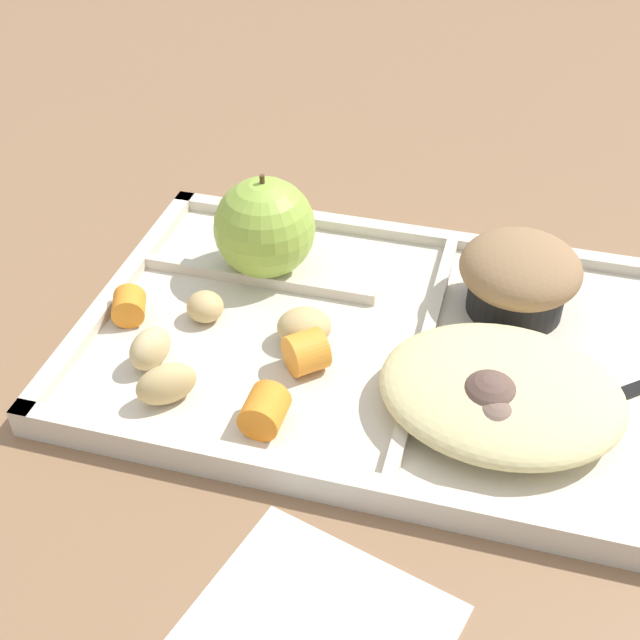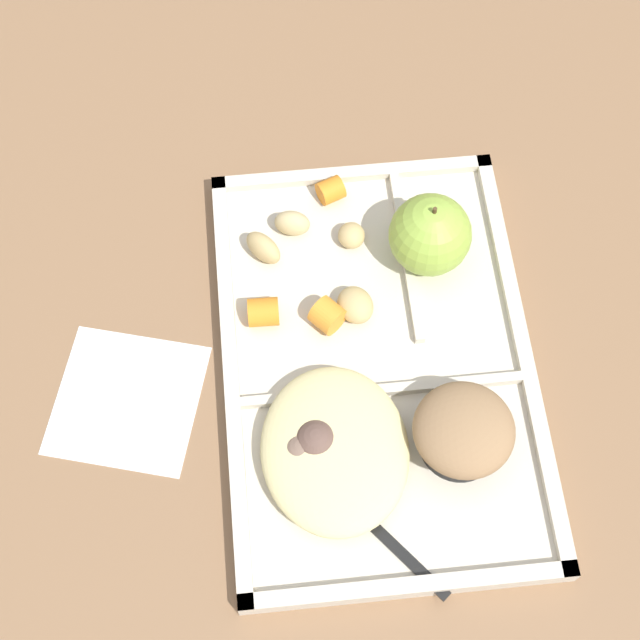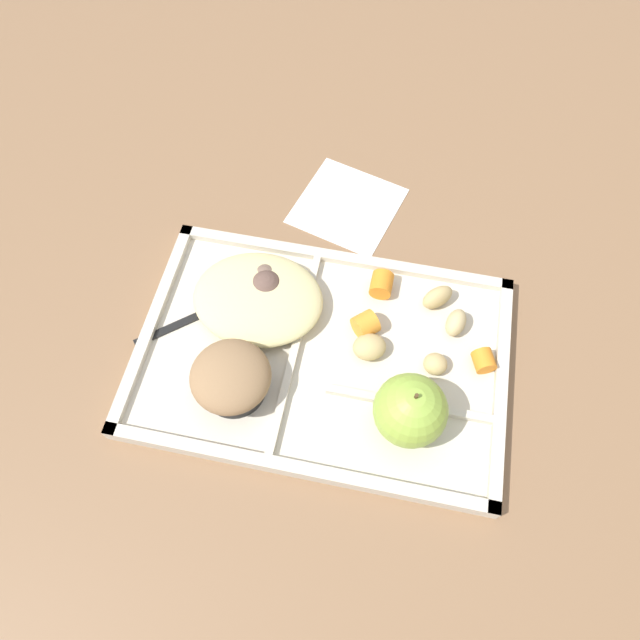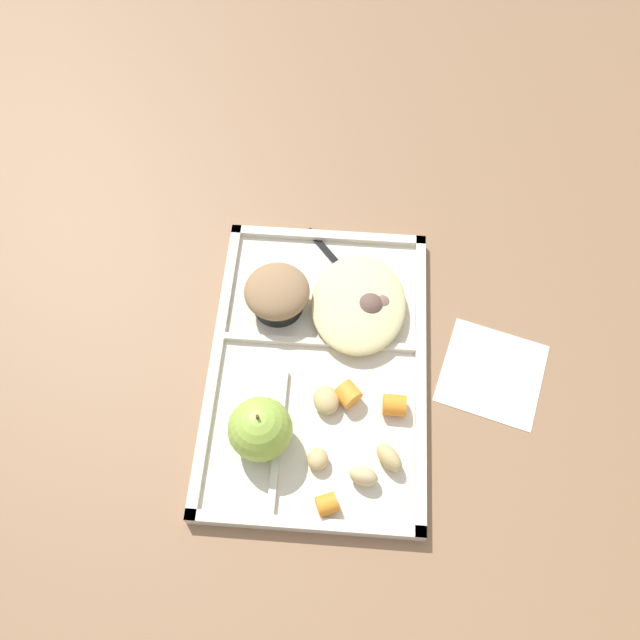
{
  "view_description": "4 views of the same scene",
  "coord_description": "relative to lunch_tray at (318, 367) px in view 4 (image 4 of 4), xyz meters",
  "views": [
    {
      "loc": [
        0.07,
        -0.42,
        0.38
      ],
      "look_at": [
        -0.03,
        -0.04,
        0.05
      ],
      "focal_mm": 47.02,
      "sensor_mm": 36.0,
      "label": 1
    },
    {
      "loc": [
        0.33,
        -0.08,
        0.78
      ],
      "look_at": [
        -0.02,
        -0.05,
        0.06
      ],
      "focal_mm": 54.61,
      "sensor_mm": 36.0,
      "label": 2
    },
    {
      "loc": [
        -0.05,
        0.25,
        0.58
      ],
      "look_at": [
        0.01,
        -0.03,
        0.03
      ],
      "focal_mm": 32.05,
      "sensor_mm": 36.0,
      "label": 3
    },
    {
      "loc": [
        -0.34,
        -0.03,
        0.76
      ],
      "look_at": [
        0.04,
        0.0,
        0.06
      ],
      "focal_mm": 37.49,
      "sensor_mm": 36.0,
      "label": 4
    }
  ],
  "objects": [
    {
      "name": "egg_noodle_pile",
      "position": [
        0.08,
        -0.05,
        0.02
      ],
      "size": [
        0.15,
        0.12,
        0.03
      ],
      "primitive_type": "ellipsoid",
      "color": "beige",
      "rests_on": "lunch_tray"
    },
    {
      "name": "carrot_slice_near_corner",
      "position": [
        -0.04,
        -0.04,
        0.02
      ],
      "size": [
        0.04,
        0.04,
        0.03
      ],
      "primitive_type": "cylinder",
      "rotation": [
        0.0,
        1.57,
        3.88
      ],
      "color": "orange",
      "rests_on": "lunch_tray"
    },
    {
      "name": "meatball_back",
      "position": [
        0.06,
        -0.04,
        0.02
      ],
      "size": [
        0.03,
        0.03,
        0.03
      ],
      "primitive_type": "sphere",
      "color": "#755B4C",
      "rests_on": "lunch_tray"
    },
    {
      "name": "plastic_fork",
      "position": [
        0.14,
        -0.03,
        0.01
      ],
      "size": [
        0.12,
        0.11,
        0.0
      ],
      "color": "black",
      "rests_on": "lunch_tray"
    },
    {
      "name": "ground",
      "position": [
        0.0,
        -0.0,
        -0.01
      ],
      "size": [
        6.0,
        6.0,
        0.0
      ],
      "primitive_type": "plane",
      "color": "#846042"
    },
    {
      "name": "potato_chunk_golden",
      "position": [
        -0.14,
        -0.06,
        0.02
      ],
      "size": [
        0.03,
        0.04,
        0.03
      ],
      "primitive_type": "ellipsoid",
      "rotation": [
        0.0,
        0.0,
        4.47
      ],
      "color": "tan",
      "rests_on": "lunch_tray"
    },
    {
      "name": "potato_chunk_large",
      "position": [
        -0.11,
        -0.09,
        0.02
      ],
      "size": [
        0.04,
        0.04,
        0.03
      ],
      "primitive_type": "ellipsoid",
      "rotation": [
        0.0,
        0.0,
        3.86
      ],
      "color": "tan",
      "rests_on": "lunch_tray"
    },
    {
      "name": "meatball_side",
      "position": [
        0.08,
        -0.07,
        0.02
      ],
      "size": [
        0.03,
        0.03,
        0.03
      ],
      "primitive_type": "sphere",
      "color": "#755B4C",
      "rests_on": "lunch_tray"
    },
    {
      "name": "carrot_slice_large",
      "position": [
        -0.05,
        -0.09,
        0.02
      ],
      "size": [
        0.03,
        0.03,
        0.03
      ],
      "primitive_type": "cylinder",
      "rotation": [
        0.0,
        1.57,
        4.69
      ],
      "color": "orange",
      "rests_on": "lunch_tray"
    },
    {
      "name": "lunch_tray",
      "position": [
        0.0,
        0.0,
        0.0
      ],
      "size": [
        0.4,
        0.27,
        0.02
      ],
      "color": "beige",
      "rests_on": "ground"
    },
    {
      "name": "potato_chunk_wedge",
      "position": [
        -0.05,
        -0.01,
        0.02
      ],
      "size": [
        0.04,
        0.04,
        0.02
      ],
      "primitive_type": "ellipsoid",
      "rotation": [
        0.0,
        0.0,
        3.49
      ],
      "color": "tan",
      "rests_on": "lunch_tray"
    },
    {
      "name": "meatball_front",
      "position": [
        0.08,
        -0.06,
        0.02
      ],
      "size": [
        0.04,
        0.04,
        0.04
      ],
      "primitive_type": "sphere",
      "color": "brown",
      "rests_on": "lunch_tray"
    },
    {
      "name": "paper_napkin",
      "position": [
        0.01,
        -0.22,
        -0.01
      ],
      "size": [
        0.15,
        0.15,
        0.0
      ],
      "primitive_type": "cube",
      "rotation": [
        0.0,
        0.0,
        -0.27
      ],
      "color": "white",
      "rests_on": "ground"
    },
    {
      "name": "bran_muffin",
      "position": [
        0.08,
        0.06,
        0.03
      ],
      "size": [
        0.08,
        0.08,
        0.06
      ],
      "color": "black",
      "rests_on": "lunch_tray"
    },
    {
      "name": "potato_chunk_corner",
      "position": [
        -0.12,
        -0.01,
        0.01
      ],
      "size": [
        0.03,
        0.02,
        0.02
      ],
      "primitive_type": "ellipsoid",
      "rotation": [
        0.0,
        0.0,
        4.7
      ],
      "color": "tan",
      "rests_on": "lunch_tray"
    },
    {
      "name": "carrot_slice_center",
      "position": [
        -0.17,
        -0.02,
        0.02
      ],
      "size": [
        0.03,
        0.03,
        0.02
      ],
      "primitive_type": "cylinder",
      "rotation": [
        0.0,
        1.57,
        1.95
      ],
      "color": "orange",
      "rests_on": "lunch_tray"
    },
    {
      "name": "green_apple",
      "position": [
        -0.1,
        0.06,
        0.04
      ],
      "size": [
        0.07,
        0.07,
        0.08
      ],
      "color": "#93B742",
      "rests_on": "lunch_tray"
    }
  ]
}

